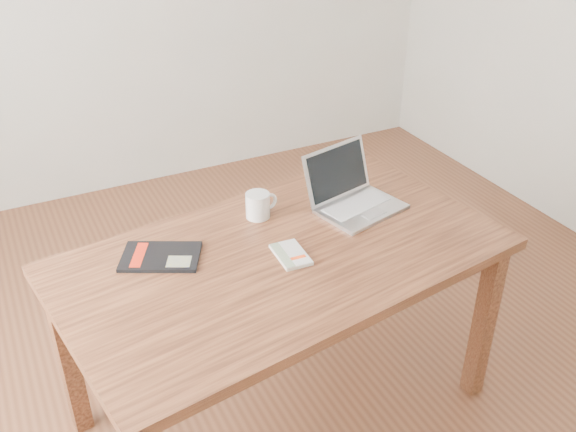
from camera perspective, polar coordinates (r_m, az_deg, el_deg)
name	(u,v)px	position (r m, az deg, el deg)	size (l,w,h in m)	color
room	(268,64)	(2.13, -1.81, 13.36)	(4.04, 4.04, 2.70)	#57311D
desk	(283,273)	(2.27, -0.45, -5.10)	(1.64, 1.09, 0.75)	#532C19
white_guidebook	(291,255)	(2.20, 0.24, -3.46)	(0.11, 0.17, 0.01)	silver
black_guidebook	(161,257)	(2.23, -11.25, -3.56)	(0.31, 0.28, 0.01)	black
laptop	(352,195)	(2.49, 5.74, 1.86)	(0.37, 0.35, 0.22)	silver
coffee_mug	(258,205)	(2.40, -2.64, 1.01)	(0.13, 0.09, 0.10)	white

